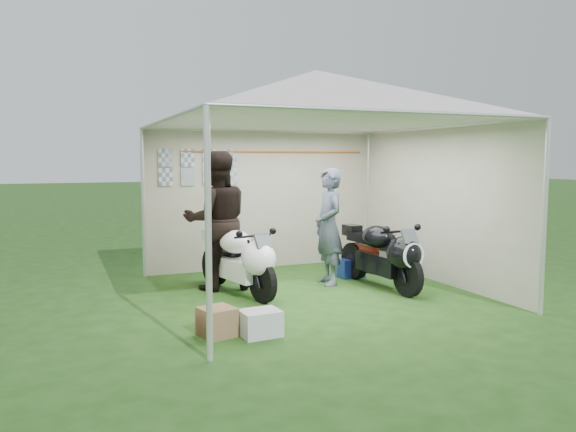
% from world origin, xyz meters
% --- Properties ---
extents(ground, '(80.00, 80.00, 0.00)m').
position_xyz_m(ground, '(0.00, 0.00, 0.00)').
color(ground, '#1D4112').
rests_on(ground, ground).
extents(canopy_tent, '(5.66, 5.66, 3.00)m').
position_xyz_m(canopy_tent, '(-0.00, 0.03, 2.58)').
color(canopy_tent, silver).
rests_on(canopy_tent, ground).
extents(motorcycle_white, '(0.68, 1.79, 0.89)m').
position_xyz_m(motorcycle_white, '(-0.98, 0.29, 0.50)').
color(motorcycle_white, black).
rests_on(motorcycle_white, ground).
extents(motorcycle_black, '(0.49, 1.85, 0.91)m').
position_xyz_m(motorcycle_black, '(1.01, -0.14, 0.51)').
color(motorcycle_black, black).
rests_on(motorcycle_black, ground).
extents(paddock_stand, '(0.40, 0.27, 0.29)m').
position_xyz_m(paddock_stand, '(0.95, 0.70, 0.14)').
color(paddock_stand, blue).
rests_on(paddock_stand, ground).
extents(person_dark_jacket, '(1.01, 0.83, 1.94)m').
position_xyz_m(person_dark_jacket, '(-1.17, 0.73, 0.97)').
color(person_dark_jacket, black).
rests_on(person_dark_jacket, ground).
extents(person_blue_jacket, '(0.44, 0.64, 1.70)m').
position_xyz_m(person_blue_jacket, '(0.41, 0.42, 0.85)').
color(person_blue_jacket, slate).
rests_on(person_blue_jacket, ground).
extents(equipment_box, '(0.58, 0.51, 0.51)m').
position_xyz_m(equipment_box, '(1.58, 0.97, 0.25)').
color(equipment_box, black).
rests_on(equipment_box, ground).
extents(crate_0, '(0.42, 0.34, 0.27)m').
position_xyz_m(crate_0, '(-1.34, -1.50, 0.13)').
color(crate_0, silver).
rests_on(crate_0, ground).
extents(crate_1, '(0.41, 0.41, 0.30)m').
position_xyz_m(crate_1, '(-1.75, -1.33, 0.15)').
color(crate_1, brown).
rests_on(crate_1, ground).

